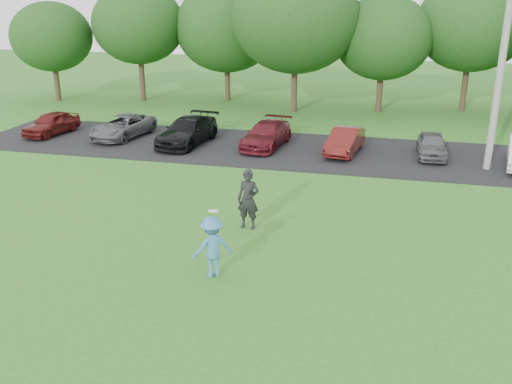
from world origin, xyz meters
TOP-DOWN VIEW (x-y plane):
  - ground at (0.00, 0.00)m, footprint 100.00×100.00m
  - parking_lot at (0.00, 13.00)m, footprint 32.00×6.50m
  - utility_pole at (7.86, 12.01)m, footprint 0.28×0.28m
  - frisbee_player at (-0.42, 0.40)m, footprint 1.24×1.14m
  - camera_bystander at (-0.30, 3.72)m, footprint 0.73×0.51m
  - parked_cars at (-0.93, 13.08)m, footprint 27.88×4.81m
  - tree_row at (1.51, 22.76)m, footprint 42.39×9.85m

SIDE VIEW (x-z plane):
  - ground at x=0.00m, z-range 0.00..0.00m
  - parking_lot at x=0.00m, z-range 0.00..0.03m
  - parked_cars at x=-0.93m, z-range -0.01..1.24m
  - frisbee_player at x=-0.42m, z-range -0.11..1.79m
  - camera_bystander at x=-0.30m, z-range 0.00..1.91m
  - utility_pole at x=7.86m, z-range 0.00..9.78m
  - tree_row at x=1.51m, z-range 0.59..9.23m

